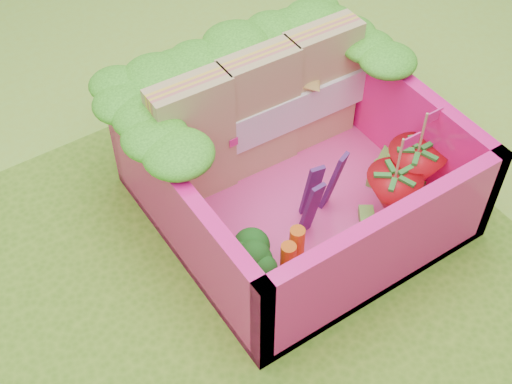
{
  "coord_description": "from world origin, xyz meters",
  "views": [
    {
      "loc": [
        -0.98,
        -1.57,
        2.72
      ],
      "look_at": [
        0.24,
        0.25,
        0.28
      ],
      "focal_mm": 50.0,
      "sensor_mm": 36.0,
      "label": 1
    }
  ],
  "objects": [
    {
      "name": "ground",
      "position": [
        0.0,
        0.0,
        0.0
      ],
      "size": [
        14.0,
        14.0,
        0.0
      ],
      "primitive_type": "plane",
      "color": "#99C537",
      "rests_on": "ground"
    },
    {
      "name": "bento_floor",
      "position": [
        0.47,
        0.25,
        0.06
      ],
      "size": [
        1.3,
        1.3,
        0.05
      ],
      "primitive_type": "cube",
      "color": "#E63A8F",
      "rests_on": "placemat"
    },
    {
      "name": "lettuce_ruffle",
      "position": [
        0.47,
        0.75,
        0.64
      ],
      "size": [
        1.43,
        0.83,
        0.11
      ],
      "color": "#2C7E17",
      "rests_on": "bento_box"
    },
    {
      "name": "placemat",
      "position": [
        0.0,
        0.0,
        0.01
      ],
      "size": [
        2.6,
        2.6,
        0.03
      ],
      "primitive_type": "cube",
      "color": "#578F20",
      "rests_on": "ground"
    },
    {
      "name": "bento_box",
      "position": [
        0.47,
        0.25,
        0.31
      ],
      "size": [
        1.3,
        1.3,
        0.55
      ],
      "color": "#FF1586",
      "rests_on": "placemat"
    },
    {
      "name": "sandwich_stack",
      "position": [
        0.48,
        0.58,
        0.41
      ],
      "size": [
        1.22,
        0.21,
        0.67
      ],
      "color": "tan",
      "rests_on": "bento_floor"
    },
    {
      "name": "carrot_sticks",
      "position": [
        0.2,
        -0.08,
        0.2
      ],
      "size": [
        0.15,
        0.11,
        0.24
      ],
      "color": "#D75E12",
      "rests_on": "bento_floor"
    },
    {
      "name": "strawberry_right",
      "position": [
        0.97,
        -0.02,
        0.23
      ],
      "size": [
        0.28,
        0.28,
        0.52
      ],
      "color": "red",
      "rests_on": "bento_floor"
    },
    {
      "name": "purple_wedges",
      "position": [
        0.48,
        0.09,
        0.27
      ],
      "size": [
        0.26,
        0.12,
        0.38
      ],
      "color": "#4C1B5F",
      "rests_on": "bento_floor"
    },
    {
      "name": "snap_peas",
      "position": [
        0.85,
        0.01,
        0.11
      ],
      "size": [
        0.63,
        0.58,
        0.05
      ],
      "color": "green",
      "rests_on": "bento_floor"
    },
    {
      "name": "broccoli",
      "position": [
        0.02,
        -0.04,
        0.25
      ],
      "size": [
        0.33,
        0.33,
        0.24
      ],
      "color": "#539246",
      "rests_on": "bento_floor"
    },
    {
      "name": "strawberry_left",
      "position": [
        0.79,
        -0.07,
        0.22
      ],
      "size": [
        0.26,
        0.26,
        0.5
      ],
      "color": "red",
      "rests_on": "bento_floor"
    }
  ]
}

